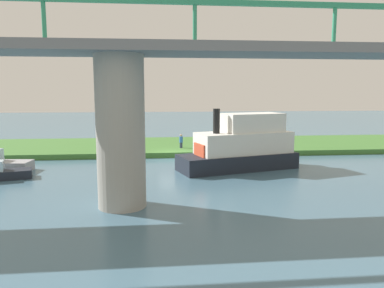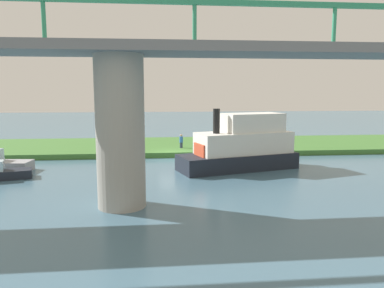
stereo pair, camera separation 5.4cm
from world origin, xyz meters
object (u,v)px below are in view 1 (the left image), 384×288
Objects in this scene: bridge_pylon at (121,132)px; houseboat_blue at (242,147)px; mooring_post at (242,145)px; person_on_bank at (181,141)px.

bridge_pylon is 0.81× the size of houseboat_blue.
houseboat_blue is (1.77, 7.13, 0.92)m from mooring_post.
houseboat_blue reaches higher than person_on_bank.
mooring_post is (-6.01, 1.36, -0.32)m from person_on_bank.
houseboat_blue reaches higher than mooring_post.
houseboat_blue is (-8.71, -9.13, -2.24)m from bridge_pylon.
person_on_bank is at bearing -104.24° from bridge_pylon.
bridge_pylon is at bearing 57.20° from mooring_post.
bridge_pylon is at bearing 46.35° from houseboat_blue.
mooring_post is 0.08× the size of houseboat_blue.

